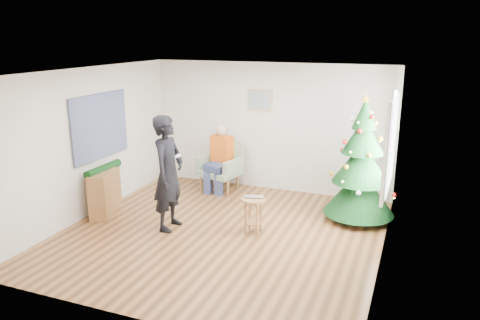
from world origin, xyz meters
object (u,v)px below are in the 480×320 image
at_px(christmas_tree, 361,165).
at_px(standing_man, 168,173).
at_px(stool, 253,215).
at_px(console, 105,191).
at_px(armchair, 221,172).

relative_size(christmas_tree, standing_man, 1.15).
bearing_deg(stool, console, -177.58).
height_order(armchair, standing_man, standing_man).
height_order(christmas_tree, armchair, christmas_tree).
distance_m(armchair, standing_man, 2.22).
height_order(christmas_tree, standing_man, christmas_tree).
distance_m(stool, standing_man, 1.54).
bearing_deg(standing_man, armchair, -2.07).
xyz_separation_m(armchair, standing_man, (0.00, -2.14, 0.57)).
bearing_deg(armchair, console, -113.45).
bearing_deg(console, stool, -17.53).
bearing_deg(christmas_tree, stool, -141.27).
bearing_deg(stool, armchair, 126.68).
relative_size(stool, armchair, 0.57).
bearing_deg(console, armchair, 33.56).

